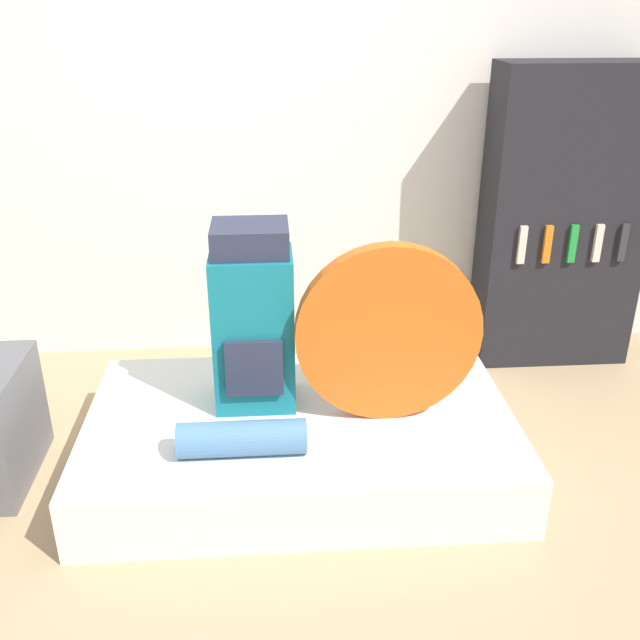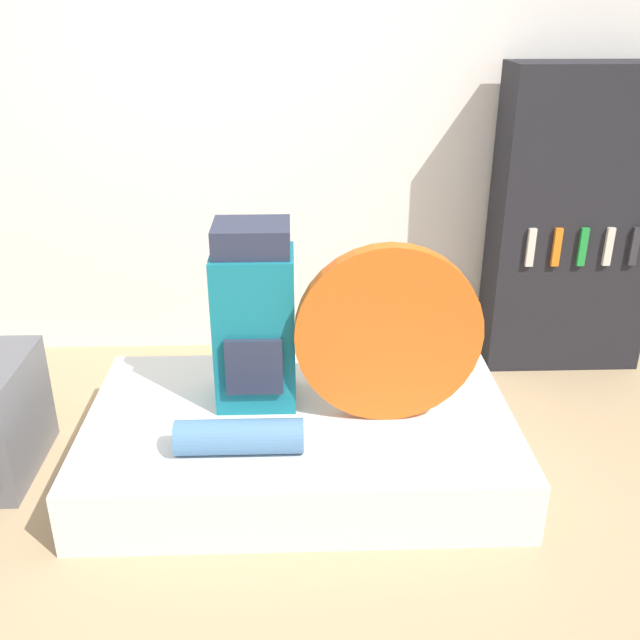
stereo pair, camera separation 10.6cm
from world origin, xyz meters
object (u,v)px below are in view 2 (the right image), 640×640
(backpack, at_px, (254,319))
(tent_bag, at_px, (388,335))
(sleeping_roll, at_px, (239,437))
(bookshelf, at_px, (573,223))

(backpack, xyz_separation_m, tent_bag, (0.57, -0.17, -0.01))
(tent_bag, distance_m, sleeping_roll, 0.75)
(backpack, distance_m, tent_bag, 0.60)
(backpack, height_order, sleeping_roll, backpack)
(backpack, height_order, tent_bag, backpack)
(sleeping_roll, bearing_deg, tent_bag, 22.27)
(backpack, distance_m, bookshelf, 1.94)
(backpack, height_order, bookshelf, bookshelf)
(sleeping_roll, bearing_deg, backpack, 83.37)
(sleeping_roll, height_order, bookshelf, bookshelf)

